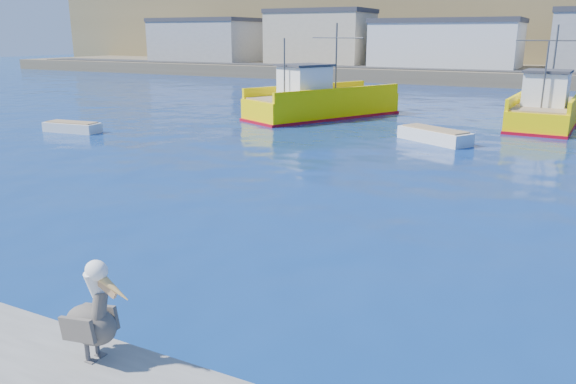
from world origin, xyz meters
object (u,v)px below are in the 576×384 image
object	(u,v)px
trawler_yellow_a	(320,102)
pelican	(93,317)
trawler_yellow_b	(546,110)
skiff_left	(72,128)
skiff_mid	(434,137)

from	to	relation	value
trawler_yellow_a	pelican	distance (m)	32.36
trawler_yellow_b	pelican	size ratio (longest dim) A/B	5.91
trawler_yellow_b	skiff_left	distance (m)	29.90
trawler_yellow_a	trawler_yellow_b	bearing A→B (deg)	12.57
skiff_left	pelican	size ratio (longest dim) A/B	2.02
skiff_mid	pelican	xyz separation A→B (m)	(0.23, -24.92, 0.97)
trawler_yellow_b	skiff_left	size ratio (longest dim) A/B	2.93
trawler_yellow_b	skiff_left	bearing A→B (deg)	-147.73
pelican	skiff_left	bearing A→B (deg)	138.54
trawler_yellow_b	skiff_mid	xyz separation A→B (m)	(-4.99, -9.16, -0.70)
pelican	trawler_yellow_a	bearing A→B (deg)	107.61
trawler_yellow_a	pelican	world-z (taller)	trawler_yellow_a
trawler_yellow_a	pelican	xyz separation A→B (m)	(9.79, -30.85, 0.21)
trawler_yellow_a	trawler_yellow_b	size ratio (longest dim) A/B	1.15
skiff_left	skiff_mid	bearing A→B (deg)	18.52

